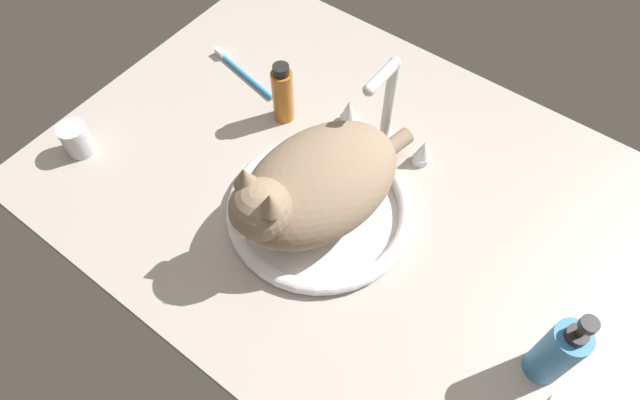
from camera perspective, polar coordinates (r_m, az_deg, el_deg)
countertop at (r=101.88cm, az=2.94°, el=0.81°), size 111.66×80.80×3.00cm
sink_basin at (r=96.58cm, az=0.00°, el=-0.93°), size 33.06×33.06×2.64cm
faucet at (r=101.36cm, az=6.82°, el=8.86°), size 20.00×10.71×21.04cm
cat at (r=88.88cm, az=-0.91°, el=1.31°), size 25.56×38.74×17.91cm
metal_jar at (r=112.99cm, az=-24.04°, el=5.81°), size 5.39×5.39×6.42cm
amber_bottle at (r=107.08cm, az=-3.89°, el=10.97°), size 4.17×4.17×13.31cm
soap_pump_bottle at (r=85.86cm, az=23.48°, el=-14.35°), size 5.35×5.35×18.60cm
toothbrush at (r=120.42cm, az=-8.10°, el=13.03°), size 18.80×4.70×1.70cm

